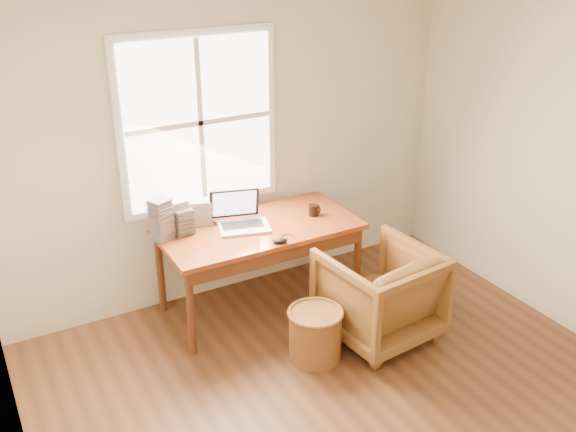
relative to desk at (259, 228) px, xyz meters
name	(u,v)px	position (x,y,z in m)	size (l,w,h in m)	color
room_shell	(385,245)	(-0.02, -1.64, 0.59)	(4.04, 4.54, 2.64)	brown
desk	(259,228)	(0.00, 0.00, 0.00)	(1.60, 0.80, 0.04)	brown
armchair	(379,293)	(0.63, -0.80, -0.36)	(0.78, 0.81, 0.73)	brown
wicker_stool	(315,335)	(0.04, -0.83, -0.54)	(0.39, 0.39, 0.39)	brown
laptop	(244,209)	(-0.12, 0.02, 0.19)	(0.44, 0.46, 0.33)	silver
mouse	(280,241)	(0.00, -0.35, 0.04)	(0.11, 0.07, 0.04)	black
coffee_mug	(314,210)	(0.49, -0.03, 0.07)	(0.08, 0.08, 0.09)	black
cd_stack_a	(178,216)	(-0.59, 0.22, 0.15)	(0.14, 0.12, 0.27)	silver
cd_stack_b	(183,221)	(-0.58, 0.16, 0.13)	(0.14, 0.12, 0.21)	#242429
cd_stack_c	(161,219)	(-0.75, 0.15, 0.18)	(0.15, 0.13, 0.33)	#9594A1
cd_stack_d	(201,212)	(-0.38, 0.28, 0.12)	(0.16, 0.14, 0.20)	silver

